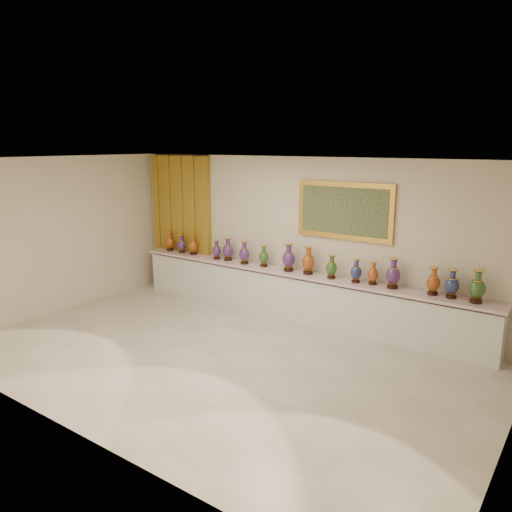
{
  "coord_description": "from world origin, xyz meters",
  "views": [
    {
      "loc": [
        4.6,
        -5.48,
        3.24
      ],
      "look_at": [
        -0.5,
        1.7,
        1.24
      ],
      "focal_mm": 35.0,
      "sensor_mm": 36.0,
      "label": 1
    }
  ],
  "objects_px": {
    "vase_0": "(170,242)",
    "vase_2": "(193,246)",
    "counter": "(295,295)",
    "vase_1": "(182,245)"
  },
  "relations": [
    {
      "from": "vase_0",
      "to": "vase_1",
      "type": "xyz_separation_m",
      "value": [
        0.36,
        -0.0,
        -0.02
      ]
    },
    {
      "from": "counter",
      "to": "vase_2",
      "type": "bearing_deg",
      "value": 180.0
    },
    {
      "from": "vase_0",
      "to": "vase_2",
      "type": "relative_size",
      "value": 1.02
    },
    {
      "from": "vase_0",
      "to": "vase_2",
      "type": "xyz_separation_m",
      "value": [
        0.68,
        0.01,
        -0.0
      ]
    },
    {
      "from": "vase_1",
      "to": "vase_2",
      "type": "bearing_deg",
      "value": 1.83
    },
    {
      "from": "vase_0",
      "to": "vase_2",
      "type": "bearing_deg",
      "value": 0.73
    },
    {
      "from": "vase_2",
      "to": "vase_1",
      "type": "bearing_deg",
      "value": -178.17
    },
    {
      "from": "vase_1",
      "to": "vase_2",
      "type": "xyz_separation_m",
      "value": [
        0.33,
        0.01,
        0.01
      ]
    },
    {
      "from": "counter",
      "to": "vase_0",
      "type": "distance_m",
      "value": 3.3
    },
    {
      "from": "counter",
      "to": "vase_2",
      "type": "distance_m",
      "value": 2.63
    }
  ]
}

